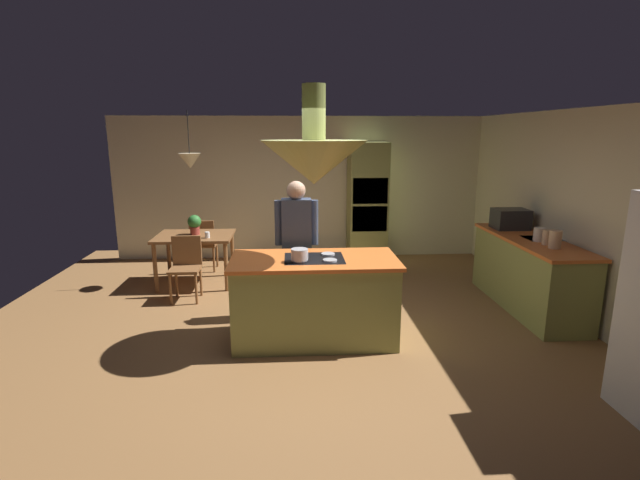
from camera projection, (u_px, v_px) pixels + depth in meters
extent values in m
plane|color=olive|center=(314.00, 331.00, 5.45)|extent=(8.16, 8.16, 0.00)
cube|color=beige|center=(304.00, 188.00, 8.52)|extent=(6.80, 0.10, 2.55)
cube|color=beige|center=(575.00, 215.00, 5.75)|extent=(0.10, 7.20, 2.55)
cube|color=#8C934C|center=(314.00, 301.00, 5.16)|extent=(1.75, 0.84, 0.90)
cube|color=orange|center=(314.00, 260.00, 5.05)|extent=(1.81, 0.90, 0.04)
cube|color=black|center=(314.00, 259.00, 5.05)|extent=(0.64, 0.52, 0.01)
cylinder|color=#B2B2B7|center=(300.00, 261.00, 4.91)|extent=(0.15, 0.15, 0.02)
cylinder|color=#B2B2B7|center=(330.00, 260.00, 4.93)|extent=(0.15, 0.15, 0.02)
cylinder|color=#B2B2B7|center=(299.00, 255.00, 5.16)|extent=(0.15, 0.15, 0.02)
cylinder|color=#B2B2B7|center=(328.00, 254.00, 5.18)|extent=(0.15, 0.15, 0.02)
cube|color=#8C934C|center=(528.00, 275.00, 6.11)|extent=(0.62, 2.09, 0.90)
cube|color=orange|center=(532.00, 240.00, 6.00)|extent=(0.66, 2.13, 0.04)
cube|color=#B2B2B7|center=(543.00, 244.00, 6.03)|extent=(0.48, 0.36, 0.16)
cube|color=#8C934C|center=(367.00, 203.00, 8.25)|extent=(0.66, 0.62, 2.10)
cube|color=black|center=(370.00, 191.00, 7.91)|extent=(0.60, 0.04, 0.44)
cube|color=black|center=(370.00, 219.00, 8.02)|extent=(0.60, 0.04, 0.44)
cube|color=brown|center=(195.00, 236.00, 7.03)|extent=(1.13, 0.89, 0.04)
cylinder|color=brown|center=(155.00, 268.00, 6.71)|extent=(0.06, 0.06, 0.72)
cylinder|color=brown|center=(226.00, 267.00, 6.77)|extent=(0.06, 0.06, 0.72)
cylinder|color=brown|center=(169.00, 255.00, 7.46)|extent=(0.06, 0.06, 0.72)
cylinder|color=brown|center=(233.00, 254.00, 7.52)|extent=(0.06, 0.06, 0.72)
cylinder|color=tan|center=(290.00, 283.00, 5.85)|extent=(0.14, 0.14, 0.84)
cylinder|color=tan|center=(304.00, 283.00, 5.86)|extent=(0.14, 0.14, 0.84)
cube|color=#3F4C66|center=(297.00, 225.00, 5.69)|extent=(0.36, 0.22, 0.65)
cylinder|color=#3F4C66|center=(278.00, 223.00, 5.67)|extent=(0.09, 0.09, 0.55)
cylinder|color=#3F4C66|center=(315.00, 222.00, 5.69)|extent=(0.09, 0.09, 0.55)
sphere|color=tan|center=(296.00, 190.00, 5.59)|extent=(0.23, 0.23, 0.23)
cone|color=#8C934C|center=(314.00, 162.00, 4.82)|extent=(1.10, 1.10, 0.45)
cylinder|color=#8C934C|center=(314.00, 112.00, 4.71)|extent=(0.24, 0.24, 0.55)
cone|color=beige|center=(190.00, 161.00, 6.78)|extent=(0.32, 0.32, 0.22)
cylinder|color=black|center=(188.00, 132.00, 6.69)|extent=(0.01, 0.01, 0.60)
cube|color=brown|center=(185.00, 269.00, 6.38)|extent=(0.40, 0.40, 0.04)
cube|color=brown|center=(187.00, 251.00, 6.50)|extent=(0.40, 0.04, 0.42)
cylinder|color=brown|center=(170.00, 289.00, 6.25)|extent=(0.04, 0.04, 0.43)
cylinder|color=brown|center=(196.00, 289.00, 6.27)|extent=(0.04, 0.04, 0.43)
cylinder|color=brown|center=(176.00, 282.00, 6.58)|extent=(0.04, 0.04, 0.43)
cylinder|color=brown|center=(201.00, 281.00, 6.60)|extent=(0.04, 0.04, 0.43)
cube|color=brown|center=(205.00, 244.00, 7.82)|extent=(0.40, 0.40, 0.04)
cube|color=brown|center=(202.00, 234.00, 7.60)|extent=(0.40, 0.04, 0.42)
cylinder|color=brown|center=(217.00, 254.00, 8.05)|extent=(0.04, 0.04, 0.43)
cylinder|color=brown|center=(197.00, 255.00, 8.03)|extent=(0.04, 0.04, 0.43)
cylinder|color=brown|center=(214.00, 260.00, 7.72)|extent=(0.04, 0.04, 0.43)
cylinder|color=brown|center=(193.00, 260.00, 7.70)|extent=(0.04, 0.04, 0.43)
cylinder|color=#99382D|center=(195.00, 231.00, 7.04)|extent=(0.14, 0.14, 0.12)
sphere|color=#2D722D|center=(194.00, 221.00, 7.01)|extent=(0.20, 0.20, 0.20)
cylinder|color=white|center=(207.00, 235.00, 6.82)|extent=(0.07, 0.07, 0.09)
cylinder|color=#E0B78C|center=(555.00, 239.00, 5.47)|extent=(0.14, 0.14, 0.21)
cylinder|color=#E0B78C|center=(547.00, 237.00, 5.65)|extent=(0.11, 0.11, 0.18)
cylinder|color=silver|center=(539.00, 235.00, 5.82)|extent=(0.13, 0.13, 0.17)
cube|color=#232326|center=(510.00, 219.00, 6.58)|extent=(0.46, 0.36, 0.28)
cylinder|color=#B2B2B7|center=(300.00, 254.00, 4.89)|extent=(0.18, 0.18, 0.12)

